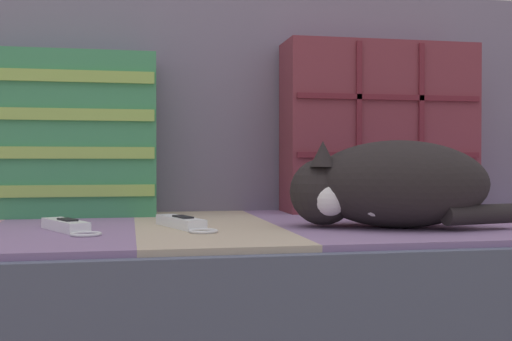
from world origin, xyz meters
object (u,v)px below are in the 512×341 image
game_remote_far (67,226)px  game_remote_near (182,223)px  couch (202,322)px  sleeping_cat (385,186)px  throw_pillow_quilted (379,128)px  throw_pillow_striped (59,135)px

game_remote_far → game_remote_near: bearing=5.5°
couch → sleeping_cat: bearing=-28.8°
throw_pillow_quilted → throw_pillow_striped: bearing=-180.0°
couch → game_remote_far: game_remote_far is taller
couch → throw_pillow_quilted: bearing=23.6°
couch → throw_pillow_striped: (-0.28, 0.19, 0.37)m
throw_pillow_quilted → game_remote_far: (-0.68, -0.31, -0.19)m
throw_pillow_striped → game_remote_near: size_ratio=2.02×
couch → sleeping_cat: 0.44m
throw_pillow_striped → throw_pillow_quilted: bearing=0.0°
game_remote_near → game_remote_far: (-0.19, -0.02, -0.00)m
couch → game_remote_near: (-0.05, -0.10, 0.20)m
couch → throw_pillow_quilted: 0.62m
game_remote_near → game_remote_far: size_ratio=1.09×
game_remote_near → game_remote_far: 0.19m
couch → game_remote_far: 0.33m
couch → game_remote_near: 0.23m
throw_pillow_quilted → game_remote_far: 0.77m
throw_pillow_quilted → game_remote_far: bearing=-155.5°
throw_pillow_striped → sleeping_cat: (0.59, -0.36, -0.10)m
throw_pillow_striped → game_remote_far: bearing=-81.8°
game_remote_far → throw_pillow_quilted: bearing=24.5°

